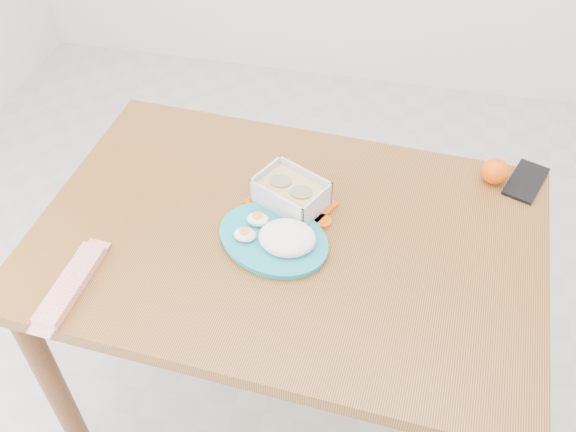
% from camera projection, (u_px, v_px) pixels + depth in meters
% --- Properties ---
extents(ground, '(3.50, 3.50, 0.00)m').
position_uv_depth(ground, '(306.00, 366.00, 2.14)').
color(ground, '#B7B7B2').
rests_on(ground, ground).
extents(dining_table, '(1.26, 0.88, 0.75)m').
position_uv_depth(dining_table, '(288.00, 260.00, 1.61)').
color(dining_table, '#905F28').
rests_on(dining_table, ground).
extents(food_container, '(0.23, 0.21, 0.08)m').
position_uv_depth(food_container, '(291.00, 194.00, 1.58)').
color(food_container, '#EC5307').
rests_on(food_container, dining_table).
extents(orange_fruit, '(0.07, 0.07, 0.07)m').
position_uv_depth(orange_fruit, '(495.00, 171.00, 1.65)').
color(orange_fruit, '#F46004').
rests_on(orange_fruit, dining_table).
extents(rice_plate, '(0.35, 0.35, 0.07)m').
position_uv_depth(rice_plate, '(278.00, 237.00, 1.50)').
color(rice_plate, teal).
rests_on(rice_plate, dining_table).
extents(candy_bar, '(0.07, 0.23, 0.02)m').
position_uv_depth(candy_bar, '(71.00, 284.00, 1.42)').
color(candy_bar, red).
rests_on(candy_bar, dining_table).
extents(smartphone, '(0.13, 0.17, 0.01)m').
position_uv_depth(smartphone, '(526.00, 181.00, 1.67)').
color(smartphone, black).
rests_on(smartphone, dining_table).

